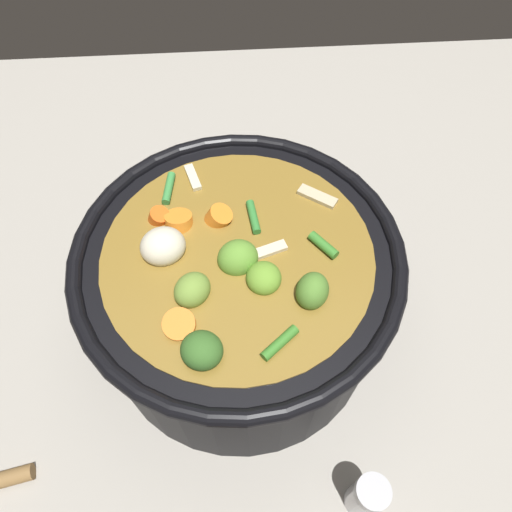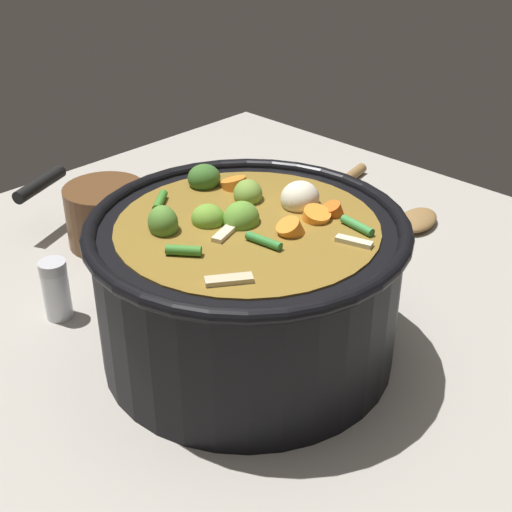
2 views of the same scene
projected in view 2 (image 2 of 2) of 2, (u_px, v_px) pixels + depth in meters
name	position (u px, v px, depth m)	size (l,w,h in m)	color
ground_plane	(248.00, 350.00, 0.76)	(1.10, 1.10, 0.00)	#9E998E
cooking_pot	(248.00, 285.00, 0.72)	(0.32, 0.32, 0.18)	black
wooden_spoon	(370.00, 208.00, 1.04)	(0.21, 0.25, 0.02)	olive
salt_shaker	(56.00, 289.00, 0.80)	(0.03, 0.03, 0.07)	silver
small_saucepan	(104.00, 214.00, 0.95)	(0.17, 0.14, 0.08)	brown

